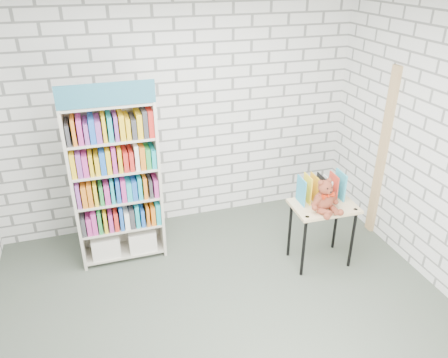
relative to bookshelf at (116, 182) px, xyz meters
name	(u,v)px	position (x,y,z in m)	size (l,w,h in m)	color
ground	(229,318)	(0.85, -1.36, -0.95)	(4.50, 4.50, 0.00)	#464F42
room_shell	(230,149)	(0.85, -1.36, 0.83)	(4.52, 4.02, 2.81)	silver
bookshelf	(116,182)	(0.00, 0.00, 0.00)	(0.93, 0.36, 2.09)	beige
display_table	(323,213)	(2.11, -0.80, -0.31)	(0.71, 0.50, 0.74)	#D2B47E
table_books	(321,188)	(2.12, -0.68, -0.07)	(0.49, 0.23, 0.29)	teal
teddy_bear	(325,199)	(2.05, -0.90, -0.07)	(0.33, 0.32, 0.36)	brown
door_trim	(382,155)	(3.07, -0.41, 0.10)	(0.05, 0.12, 2.10)	tan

